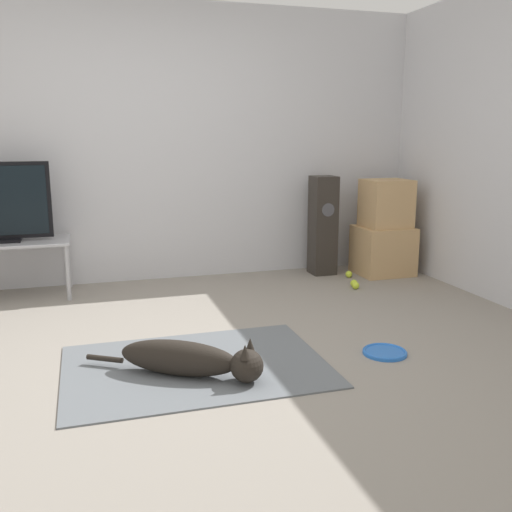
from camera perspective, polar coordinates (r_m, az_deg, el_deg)
The scene contains 13 objects.
ground_plane at distance 3.64m, azimuth -5.58°, elevation -10.00°, with size 12.00×12.00×0.00m, color gray.
wall_back at distance 5.45m, azimuth -10.31°, elevation 10.93°, with size 8.00×0.06×2.55m.
area_rug at distance 3.50m, azimuth -6.03°, elevation -10.88°, with size 1.55×1.10×0.01m.
dog at distance 3.31m, azimuth -6.38°, elevation -10.22°, with size 0.95×0.63×0.24m.
frisbee at distance 3.75m, azimuth 12.75°, elevation -9.35°, with size 0.28×0.28×0.03m.
cardboard_box_lower at distance 5.81m, azimuth 12.58°, elevation 0.56°, with size 0.52×0.47×0.47m.
cardboard_box_upper at distance 5.74m, azimuth 12.89°, elevation 5.15°, with size 0.43×0.39×0.46m.
floor_speaker at distance 5.67m, azimuth 6.71°, elevation 3.05°, with size 0.23×0.24×0.97m.
tv_stand at distance 5.22m, azimuth -23.89°, elevation 0.72°, with size 1.06×0.51×0.49m.
tv at distance 5.16m, azimuth -24.24°, elevation 4.85°, with size 0.80×0.20×0.66m.
tennis_ball_by_boxes at distance 5.62m, azimuth 9.27°, elevation -1.81°, with size 0.07×0.07×0.07m.
tennis_ball_near_speaker at distance 5.21m, azimuth 9.93°, elevation -2.92°, with size 0.07×0.07×0.07m.
tennis_ball_loose_on_carpet at distance 5.29m, azimuth 9.77°, elevation -2.71°, with size 0.07×0.07×0.07m.
Camera 1 is at (-0.64, -3.32, 1.36)m, focal length 40.00 mm.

